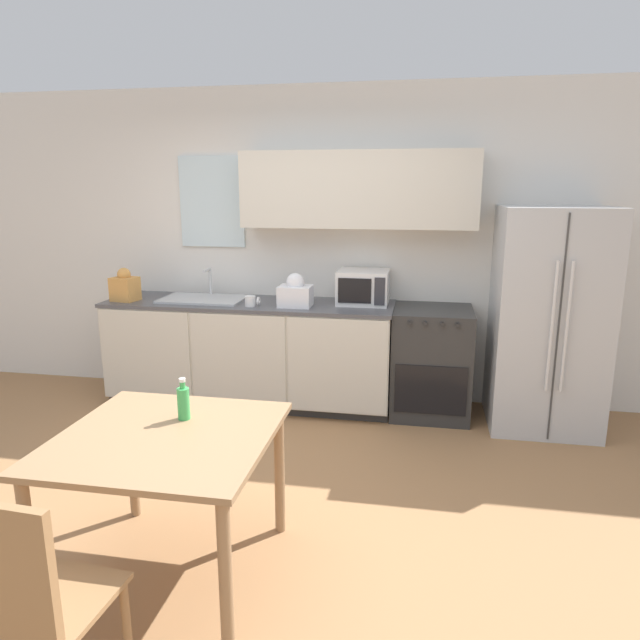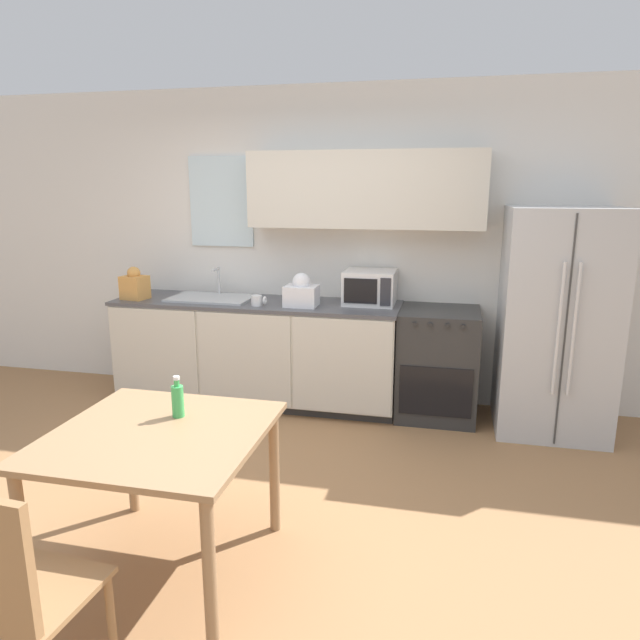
% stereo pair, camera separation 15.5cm
% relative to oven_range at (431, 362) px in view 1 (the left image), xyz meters
% --- Properties ---
extents(ground_plane, '(12.00, 12.00, 0.00)m').
position_rel_oven_range_xyz_m(ground_plane, '(-1.10, -1.68, -0.45)').
color(ground_plane, '#9E7047').
extents(wall_back, '(12.00, 0.38, 2.70)m').
position_rel_oven_range_xyz_m(wall_back, '(-1.03, 0.31, 0.99)').
color(wall_back, silver).
rests_on(wall_back, ground_plane).
extents(kitchen_counter, '(2.48, 0.68, 0.90)m').
position_rel_oven_range_xyz_m(kitchen_counter, '(-1.55, -0.02, 0.01)').
color(kitchen_counter, '#333333').
rests_on(kitchen_counter, ground_plane).
extents(oven_range, '(0.64, 0.64, 0.90)m').
position_rel_oven_range_xyz_m(oven_range, '(0.00, 0.00, 0.00)').
color(oven_range, '#2D2D2D').
rests_on(oven_range, ground_plane).
extents(refrigerator, '(0.81, 0.78, 1.72)m').
position_rel_oven_range_xyz_m(refrigerator, '(0.87, -0.06, 0.41)').
color(refrigerator, silver).
rests_on(refrigerator, ground_plane).
extents(kitchen_sink, '(0.71, 0.45, 0.26)m').
position_rel_oven_range_xyz_m(kitchen_sink, '(-1.97, -0.01, 0.47)').
color(kitchen_sink, '#B7BABC').
rests_on(kitchen_sink, kitchen_counter).
extents(microwave, '(0.42, 0.39, 0.28)m').
position_rel_oven_range_xyz_m(microwave, '(-0.58, 0.09, 0.60)').
color(microwave, silver).
rests_on(microwave, kitchen_counter).
extents(coffee_mug, '(0.12, 0.09, 0.09)m').
position_rel_oven_range_xyz_m(coffee_mug, '(-1.48, -0.19, 0.50)').
color(coffee_mug, white).
rests_on(coffee_mug, kitchen_counter).
extents(grocery_bag_0, '(0.23, 0.21, 0.29)m').
position_rel_oven_range_xyz_m(grocery_bag_0, '(-2.62, -0.16, 0.58)').
color(grocery_bag_0, '#DB994C').
rests_on(grocery_bag_0, kitchen_counter).
extents(grocery_bag_1, '(0.27, 0.23, 0.28)m').
position_rel_oven_range_xyz_m(grocery_bag_1, '(-1.12, -0.12, 0.57)').
color(grocery_bag_1, white).
rests_on(grocery_bag_1, kitchen_counter).
extents(dining_table, '(0.99, 0.99, 0.74)m').
position_rel_oven_range_xyz_m(dining_table, '(-1.26, -2.30, 0.19)').
color(dining_table, '#997551').
rests_on(dining_table, ground_plane).
extents(dining_chair_near, '(0.42, 0.42, 0.93)m').
position_rel_oven_range_xyz_m(dining_chair_near, '(-1.34, -3.18, 0.09)').
color(dining_chair_near, '#997047').
rests_on(dining_chair_near, ground_plane).
extents(drink_bottle, '(0.06, 0.06, 0.21)m').
position_rel_oven_range_xyz_m(drink_bottle, '(-1.24, -2.12, 0.38)').
color(drink_bottle, '#3FB259').
rests_on(drink_bottle, dining_table).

